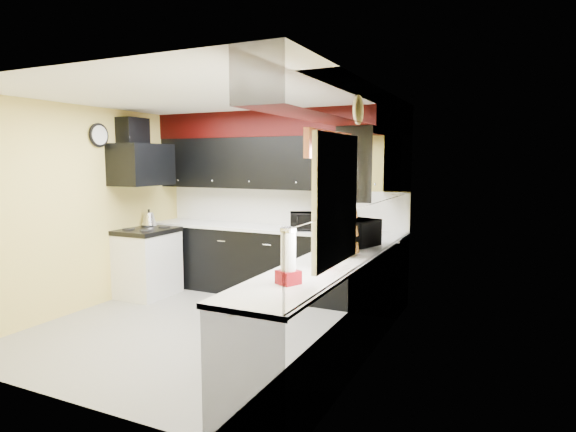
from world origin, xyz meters
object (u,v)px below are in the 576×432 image
object	(u,v)px
toaster_oven	(306,221)
kettle	(149,219)
microwave	(354,233)
knife_block	(331,222)
utensil_crock	(340,226)

from	to	relation	value
toaster_oven	kettle	world-z (taller)	toaster_oven
toaster_oven	microwave	bearing A→B (deg)	-68.49
toaster_oven	knife_block	size ratio (longest dim) A/B	1.72
toaster_oven	microwave	world-z (taller)	microwave
microwave	kettle	distance (m)	3.19
toaster_oven	knife_block	world-z (taller)	same
utensil_crock	knife_block	bearing A→B (deg)	-156.04
toaster_oven	knife_block	distance (m)	0.34
microwave	kettle	xyz separation A→B (m)	(-3.15, 0.47, -0.07)
kettle	toaster_oven	bearing A→B (deg)	10.67
knife_block	kettle	world-z (taller)	knife_block
microwave	knife_block	bearing A→B (deg)	51.59
microwave	utensil_crock	xyz separation A→B (m)	(-0.49, 0.98, -0.07)
knife_block	kettle	size ratio (longest dim) A/B	1.10
toaster_oven	kettle	distance (m)	2.26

